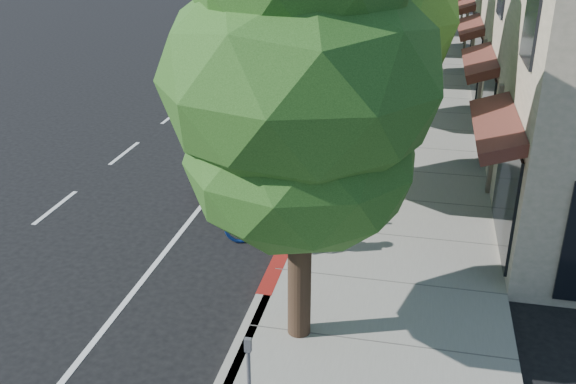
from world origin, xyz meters
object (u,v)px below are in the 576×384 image
(cyclist, at_px, (295,224))
(bicycle, at_px, (271,220))
(white_pickup, at_px, (348,48))
(street_tree_1, at_px, (351,19))
(dark_sedan, at_px, (313,110))
(silver_suv, at_px, (265,144))
(dark_suv_far, at_px, (329,37))
(street_tree_0, at_px, (301,85))
(pedestrian, at_px, (362,143))

(cyclist, relative_size, bicycle, 0.75)
(cyclist, xyz_separation_m, white_pickup, (-1.20, 18.34, 0.08))
(street_tree_1, xyz_separation_m, dark_sedan, (-1.71, 5.00, -3.76))
(bicycle, relative_size, white_pickup, 0.35)
(cyclist, distance_m, white_pickup, 18.38)
(bicycle, bearing_deg, silver_suv, 2.59)
(silver_suv, bearing_deg, cyclist, -64.82)
(white_pickup, distance_m, dark_suv_far, 2.64)
(cyclist, xyz_separation_m, bicycle, (-0.65, 0.51, -0.24))
(dark_suv_far, bearing_deg, street_tree_0, -87.52)
(silver_suv, xyz_separation_m, dark_sedan, (0.77, 3.50, 0.01))
(bicycle, xyz_separation_m, pedestrian, (1.55, 4.31, 0.43))
(dark_sedan, xyz_separation_m, pedestrian, (1.96, -3.34, 0.14))
(dark_sedan, height_order, white_pickup, white_pickup)
(silver_suv, bearing_deg, bicycle, -70.38)
(silver_suv, relative_size, dark_suv_far, 1.11)
(street_tree_1, distance_m, white_pickup, 15.74)
(bicycle, bearing_deg, street_tree_1, -39.41)
(cyclist, bearing_deg, bicycle, 61.01)
(white_pickup, xyz_separation_m, pedestrian, (2.10, -13.52, 0.11))
(cyclist, bearing_deg, dark_suv_far, 16.03)
(bicycle, relative_size, pedestrian, 1.27)
(street_tree_0, xyz_separation_m, bicycle, (-1.30, 3.35, -4.01))
(dark_sedan, relative_size, white_pickup, 0.85)
(street_tree_0, xyz_separation_m, white_pickup, (-1.85, 21.18, -3.69))
(street_tree_0, height_order, street_tree_1, street_tree_1)
(bicycle, bearing_deg, white_pickup, -11.51)
(cyclist, bearing_deg, silver_suv, 30.69)
(street_tree_0, relative_size, cyclist, 4.59)
(street_tree_1, xyz_separation_m, cyclist, (-0.65, -3.16, -3.80))
(dark_suv_far, bearing_deg, silver_suv, -92.81)
(street_tree_0, relative_size, street_tree_1, 0.96)
(bicycle, height_order, white_pickup, white_pickup)
(bicycle, bearing_deg, dark_sedan, -10.23)
(pedestrian, bearing_deg, white_pickup, -103.37)
(white_pickup, height_order, dark_suv_far, dark_suv_far)
(bicycle, distance_m, dark_suv_far, 20.23)
(cyclist, distance_m, dark_suv_far, 20.81)
(dark_sedan, relative_size, pedestrian, 3.06)
(cyclist, bearing_deg, street_tree_0, -157.84)
(silver_suv, distance_m, white_pickup, 13.70)
(bicycle, distance_m, silver_suv, 4.32)
(silver_suv, distance_m, dark_sedan, 3.58)
(street_tree_1, bearing_deg, bicycle, -116.14)
(white_pickup, bearing_deg, street_tree_1, -81.14)
(bicycle, height_order, dark_sedan, dark_sedan)
(street_tree_0, height_order, silver_suv, street_tree_0)
(street_tree_0, xyz_separation_m, pedestrian, (0.25, 7.66, -3.58))
(street_tree_0, height_order, dark_sedan, street_tree_0)
(cyclist, height_order, pedestrian, pedestrian)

